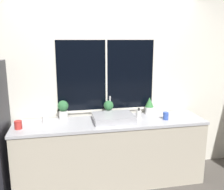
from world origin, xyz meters
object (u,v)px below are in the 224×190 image
Objects in this scene: potted_plant_left at (63,109)px; mug_white at (46,119)px; potted_plant_center at (109,108)px; mug_blue at (166,116)px; mug_red at (18,125)px; soap_bottle at (139,114)px; sink at (113,118)px; potted_plant_right at (149,106)px.

potted_plant_left reaches higher than mug_white.
potted_plant_center reaches higher than mug_blue.
potted_plant_left is 2.58× the size of mug_red.
potted_plant_left is 1.01m from soap_bottle.
sink reaches higher than mug_blue.
mug_blue is (0.13, -0.29, -0.07)m from potted_plant_right.
mug_blue is at bearing -17.43° from soap_bottle.
potted_plant_center reaches higher than mug_white.
potted_plant_right is 0.33m from mug_blue.
mug_red is at bearing -176.62° from soap_bottle.
mug_red is (-1.74, -0.27, -0.07)m from potted_plant_right.
mug_blue is 1.57m from mug_white.
mug_white is at bearing -175.07° from potted_plant_right.
potted_plant_right is 1.64× the size of soap_bottle.
potted_plant_center is 0.93× the size of potted_plant_right.
potted_plant_center is at bearing 95.26° from sink.
mug_red is at bearing 179.47° from mug_blue.
mug_white is (-0.86, 0.10, 0.00)m from sink.
potted_plant_left is 2.56× the size of mug_white.
potted_plant_left is 1.37m from mug_blue.
soap_bottle is at bearing -2.87° from mug_white.
sink reaches higher than mug_red.
soap_bottle reaches higher than mug_blue.
potted_plant_left is (-0.64, 0.22, 0.09)m from sink.
sink reaches higher than mug_white.
mug_blue is at bearing -6.16° from mug_white.
soap_bottle is at bearing -10.53° from potted_plant_left.
potted_plant_right is at bearing 0.00° from potted_plant_center.
potted_plant_center is 1.52× the size of soap_bottle.
mug_white is at bearing 26.03° from mug_red.
sink is 0.87m from mug_white.
mug_blue is 1.87m from mug_red.
potted_plant_left is at bearing 180.00° from potted_plant_right.
mug_red is (-1.87, 0.02, -0.00)m from mug_blue.
mug_red and mug_white have the same top height.
potted_plant_left reaches higher than potted_plant_right.
mug_blue and mug_white have the same top height.
potted_plant_right is at bearing 8.95° from mug_red.
potted_plant_right is (0.57, 0.22, 0.08)m from sink.
sink is 0.36m from soap_bottle.
potted_plant_center is 2.27× the size of mug_red.
sink is 0.62m from potted_plant_right.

